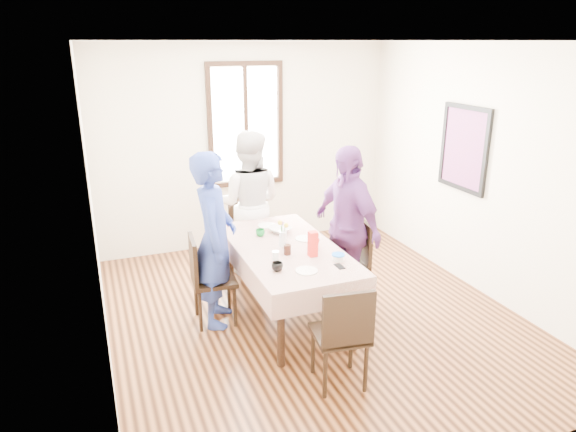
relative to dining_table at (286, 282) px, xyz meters
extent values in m
plane|color=black|center=(0.26, -0.09, -0.38)|extent=(4.50, 4.50, 0.00)
plane|color=beige|center=(0.26, 2.16, 0.98)|extent=(4.00, 0.00, 4.00)
plane|color=beige|center=(2.26, -0.09, 0.98)|extent=(0.00, 4.50, 4.50)
cube|color=black|center=(0.26, 2.14, 1.27)|extent=(1.02, 0.06, 1.62)
cube|color=white|center=(0.26, 2.15, 1.27)|extent=(0.90, 0.02, 1.50)
cube|color=red|center=(2.24, 0.21, 1.18)|extent=(0.04, 0.76, 0.96)
cube|color=black|center=(0.00, 0.00, 0.00)|extent=(0.85, 1.74, 0.75)
cube|color=#5B1107|center=(0.00, 0.00, 0.38)|extent=(0.97, 1.86, 0.01)
cube|color=black|center=(-0.70, 0.16, 0.08)|extent=(0.45, 0.45, 0.91)
cube|color=black|center=(0.70, 0.05, 0.08)|extent=(0.48, 0.48, 0.91)
cube|color=black|center=(0.00, 1.19, 0.08)|extent=(0.44, 0.44, 0.91)
cube|color=black|center=(0.00, -1.19, 0.08)|extent=(0.47, 0.47, 0.91)
imported|color=navy|center=(-0.69, 0.16, 0.50)|extent=(0.60, 0.74, 1.74)
imported|color=silver|center=(0.00, 1.17, 0.49)|extent=(1.04, 0.95, 1.74)
imported|color=#6A357A|center=(0.69, 0.05, 0.49)|extent=(0.59, 1.07, 1.72)
imported|color=black|center=(-0.28, -0.50, 0.43)|extent=(0.13, 0.13, 0.08)
imported|color=red|center=(0.26, -0.11, 0.43)|extent=(0.12, 0.12, 0.09)
imported|color=#0C7226|center=(-0.14, 0.38, 0.42)|extent=(0.13, 0.13, 0.08)
imported|color=white|center=(0.09, 0.42, 0.42)|extent=(0.29, 0.29, 0.06)
cube|color=red|center=(0.15, -0.31, 0.51)|extent=(0.08, 0.08, 0.24)
cylinder|color=white|center=(0.33, -0.49, 0.41)|extent=(0.11, 0.11, 0.05)
cylinder|color=black|center=(-0.06, -0.18, 0.44)|extent=(0.07, 0.07, 0.10)
cylinder|color=silver|center=(-0.21, -0.27, 0.43)|extent=(0.06, 0.06, 0.09)
cube|color=black|center=(0.28, -0.62, 0.39)|extent=(0.06, 0.12, 0.01)
cylinder|color=silver|center=(-0.02, 0.04, 0.46)|extent=(0.08, 0.08, 0.15)
cylinder|color=white|center=(0.26, 0.13, 0.39)|extent=(0.20, 0.20, 0.01)
cylinder|color=white|center=(0.02, 0.65, 0.39)|extent=(0.20, 0.20, 0.01)
cylinder|color=white|center=(-0.04, -0.61, 0.39)|extent=(0.20, 0.20, 0.01)
cylinder|color=blue|center=(0.33, -0.49, 0.45)|extent=(0.12, 0.12, 0.01)
camera|label=1|loc=(-1.73, -4.48, 2.32)|focal=32.54mm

